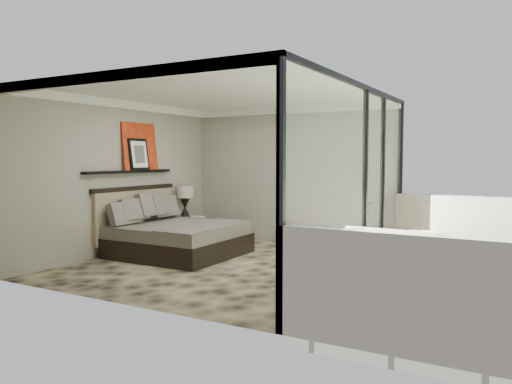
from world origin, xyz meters
The scene contains 14 objects.
floor centered at (0.00, 0.00, 0.00)m, with size 5.00×5.00×0.00m, color black.
ceiling centered at (0.00, 0.00, 2.79)m, with size 4.50×5.00×0.02m, color silver.
back_wall centered at (0.00, 2.49, 1.40)m, with size 4.50×0.02×2.80m, color gray.
left_wall centered at (-2.24, 0.00, 1.40)m, with size 0.02×5.00×2.80m, color gray.
glass_wall centered at (2.25, 0.00, 1.40)m, with size 0.08×5.00×2.80m, color white.
terrace_slab centered at (3.75, 0.00, -0.06)m, with size 3.00×5.00×0.12m, color beige.
picture_ledge centered at (-2.18, 0.10, 1.50)m, with size 0.12×2.20×0.05m, color black.
bed centered at (-1.27, 0.25, 0.34)m, with size 2.11×2.04×1.16m.
nightstand centered at (-1.97, 1.52, 0.29)m, with size 0.58×0.58×0.58m, color black.
table_lamp centered at (-2.02, 1.57, 0.93)m, with size 0.35×0.35×0.65m.
abstract_canvas centered at (-2.19, 0.40, 1.97)m, with size 0.04×0.90×0.90m, color #B12B0F.
framed_print centered at (-2.14, 0.31, 1.82)m, with size 0.03×0.50×0.60m, color black.
ottoman centered at (3.78, 1.17, 0.27)m, with size 0.54×0.54×0.54m, color white.
lounger centered at (2.85, 0.80, 0.18)m, with size 1.09×1.62×0.58m.
Camera 1 is at (4.43, -6.85, 1.77)m, focal length 35.00 mm.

